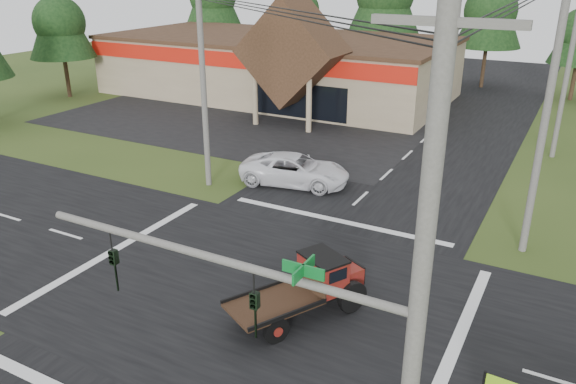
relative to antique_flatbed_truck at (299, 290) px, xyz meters
The scene contains 15 objects.
ground 2.27m from the antique_flatbed_truck, 162.50° to the left, with size 120.00×120.00×0.00m, color #2C4017.
road_ns 2.26m from the antique_flatbed_truck, 162.50° to the left, with size 12.00×120.00×0.02m, color black.
road_ew 2.26m from the antique_flatbed_truck, 162.50° to the left, with size 120.00×12.00×0.02m, color black.
parking_apron 25.29m from the antique_flatbed_truck, 129.09° to the left, with size 28.00×14.00×0.02m, color black.
cvs_building 35.00m from the antique_flatbed_truck, 120.30° to the left, with size 30.40×18.20×9.19m.
traffic_signal_mast 8.61m from the antique_flatbed_truck, 60.58° to the right, with size 8.12×0.24×7.00m.
utility_pole_nr 9.99m from the antique_flatbed_truck, 51.06° to the right, with size 2.00×0.30×11.00m.
utility_pole_nw 13.85m from the antique_flatbed_truck, 139.08° to the left, with size 2.00×0.30×10.50m.
utility_pole_ne 11.60m from the antique_flatbed_truck, 54.83° to the left, with size 2.00×0.30×11.50m.
utility_pole_n 23.88m from the antique_flatbed_truck, 74.98° to the left, with size 2.00×0.30×11.20m.
tree_row_b 48.26m from the antique_flatbed_truck, 117.24° to the left, with size 5.60×5.60×10.10m.
tree_row_d 43.12m from the antique_flatbed_truck, 92.60° to the left, with size 6.16×6.16×11.11m.
tree_side_w 40.11m from the antique_flatbed_truck, 148.73° to the left, with size 5.60×5.60×10.10m.
antique_flatbed_truck is the anchor object (origin of this frame).
white_pickup 12.39m from the antique_flatbed_truck, 118.22° to the left, with size 2.69×5.84×1.62m, color white.
Camera 1 is at (9.22, -14.97, 11.07)m, focal length 35.00 mm.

